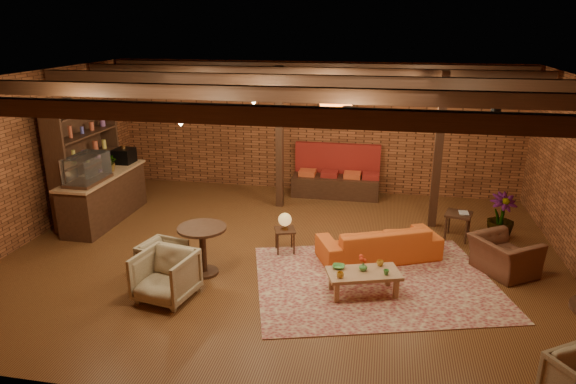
% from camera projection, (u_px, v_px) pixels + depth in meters
% --- Properties ---
extents(floor, '(10.00, 10.00, 0.00)m').
position_uv_depth(floor, '(283.00, 255.00, 9.48)').
color(floor, '#3F1C0F').
rests_on(floor, ground).
extents(ceiling, '(10.00, 8.00, 0.02)m').
position_uv_depth(ceiling, '(283.00, 79.00, 8.47)').
color(ceiling, black).
rests_on(ceiling, wall_back).
extents(wall_back, '(10.00, 0.02, 3.20)m').
position_uv_depth(wall_back, '(315.00, 128.00, 12.70)').
color(wall_back, brown).
rests_on(wall_back, ground).
extents(wall_front, '(10.00, 0.02, 3.20)m').
position_uv_depth(wall_front, '(206.00, 278.00, 5.25)').
color(wall_front, brown).
rests_on(wall_front, ground).
extents(wall_left, '(0.02, 8.00, 3.20)m').
position_uv_depth(wall_left, '(29.00, 158.00, 9.87)').
color(wall_left, brown).
rests_on(wall_left, ground).
extents(ceiling_beams, '(9.80, 6.40, 0.22)m').
position_uv_depth(ceiling_beams, '(283.00, 86.00, 8.51)').
color(ceiling_beams, black).
rests_on(ceiling_beams, ceiling).
extents(ceiling_pipe, '(9.60, 0.12, 0.12)m').
position_uv_depth(ceiling_pipe, '(299.00, 88.00, 10.07)').
color(ceiling_pipe, black).
rests_on(ceiling_pipe, ceiling).
extents(post_left, '(0.16, 0.16, 3.20)m').
position_uv_depth(post_left, '(280.00, 139.00, 11.51)').
color(post_left, black).
rests_on(post_left, ground).
extents(post_right, '(0.16, 0.16, 3.20)m').
position_uv_depth(post_right, '(438.00, 152.00, 10.34)').
color(post_right, black).
rests_on(post_right, ground).
extents(service_counter, '(0.80, 2.50, 1.60)m').
position_uv_depth(service_counter, '(103.00, 185.00, 10.90)').
color(service_counter, black).
rests_on(service_counter, ground).
extents(plant_counter, '(0.35, 0.39, 0.30)m').
position_uv_depth(plant_counter, '(110.00, 164.00, 10.93)').
color(plant_counter, '#337F33').
rests_on(plant_counter, service_counter).
extents(shelving_hutch, '(0.52, 2.00, 2.40)m').
position_uv_depth(shelving_hutch, '(87.00, 164.00, 10.93)').
color(shelving_hutch, black).
rests_on(shelving_hutch, ground).
extents(banquette, '(2.10, 0.70, 1.00)m').
position_uv_depth(banquette, '(336.00, 176.00, 12.53)').
color(banquette, maroon).
rests_on(banquette, ground).
extents(service_sign, '(0.86, 0.06, 0.30)m').
position_uv_depth(service_sign, '(336.00, 103.00, 11.52)').
color(service_sign, orange).
rests_on(service_sign, ceiling).
extents(ceiling_spotlights, '(6.40, 4.40, 0.28)m').
position_uv_depth(ceiling_spotlights, '(283.00, 99.00, 8.58)').
color(ceiling_spotlights, black).
rests_on(ceiling_spotlights, ceiling).
extents(rug, '(4.54, 3.92, 0.01)m').
position_uv_depth(rug, '(375.00, 281.00, 8.50)').
color(rug, maroon).
rests_on(rug, floor).
extents(sofa, '(2.31, 1.65, 0.63)m').
position_uv_depth(sofa, '(379.00, 242.00, 9.24)').
color(sofa, '#C9521B').
rests_on(sofa, floor).
extents(coffee_table, '(1.25, 0.88, 0.64)m').
position_uv_depth(coffee_table, '(363.00, 274.00, 8.01)').
color(coffee_table, brown).
rests_on(coffee_table, floor).
extents(side_table_lamp, '(0.46, 0.46, 0.77)m').
position_uv_depth(side_table_lamp, '(285.00, 223.00, 9.42)').
color(side_table_lamp, black).
rests_on(side_table_lamp, floor).
extents(round_table_left, '(0.82, 0.82, 0.85)m').
position_uv_depth(round_table_left, '(203.00, 242.00, 8.61)').
color(round_table_left, black).
rests_on(round_table_left, floor).
extents(armchair_a, '(0.75, 0.78, 0.68)m').
position_uv_depth(armchair_a, '(163.00, 258.00, 8.58)').
color(armchair_a, '#C2B796').
rests_on(armchair_a, floor).
extents(armchair_b, '(0.94, 0.90, 0.84)m').
position_uv_depth(armchair_b, '(165.00, 274.00, 7.87)').
color(armchair_b, '#C2B796').
rests_on(armchair_b, floor).
extents(armchair_right, '(1.07, 1.16, 0.85)m').
position_uv_depth(armchair_right, '(505.00, 250.00, 8.67)').
color(armchair_right, brown).
rests_on(armchair_right, floor).
extents(side_table_book, '(0.59, 0.59, 0.56)m').
position_uv_depth(side_table_book, '(459.00, 215.00, 10.04)').
color(side_table_book, black).
rests_on(side_table_book, floor).
extents(plant_tall, '(1.96, 1.96, 2.81)m').
position_uv_depth(plant_tall, '(507.00, 171.00, 9.72)').
color(plant_tall, '#4C7F4C').
rests_on(plant_tall, floor).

